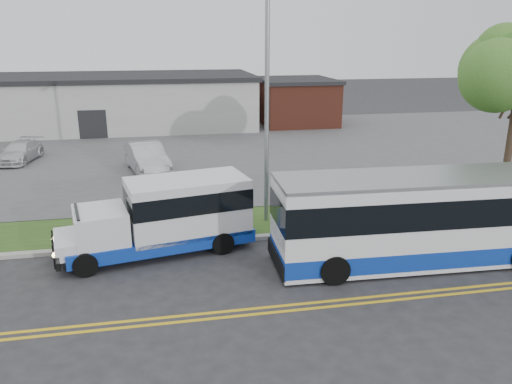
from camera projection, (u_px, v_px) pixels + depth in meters
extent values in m
plane|color=#28282B|center=(199.00, 256.00, 17.47)|extent=(140.00, 140.00, 0.00)
cube|color=gold|center=(210.00, 313.00, 13.86)|extent=(70.00, 0.12, 0.01)
cube|color=gold|center=(211.00, 319.00, 13.58)|extent=(70.00, 0.12, 0.01)
cube|color=#9E9B93|center=(197.00, 242.00, 18.48)|extent=(80.00, 0.30, 0.15)
cube|color=#2B4517|center=(193.00, 225.00, 20.17)|extent=(80.00, 3.30, 0.10)
cube|color=#4C4C4F|center=(179.00, 150.00, 33.39)|extent=(80.00, 25.00, 0.10)
cube|color=#9E9E99|center=(99.00, 104.00, 41.10)|extent=(25.00, 10.00, 4.00)
cube|color=black|center=(96.00, 77.00, 40.45)|extent=(25.40, 10.40, 0.35)
cube|color=black|center=(93.00, 125.00, 36.73)|extent=(2.00, 0.15, 2.20)
cube|color=brown|center=(296.00, 103.00, 43.18)|extent=(6.00, 7.00, 3.60)
cube|color=black|center=(296.00, 80.00, 42.60)|extent=(6.30, 7.30, 0.30)
cylinder|color=#37271E|center=(509.00, 152.00, 22.05)|extent=(0.32, 0.32, 4.76)
cylinder|color=gray|center=(267.00, 104.00, 19.18)|extent=(0.18, 0.18, 9.50)
cube|color=#0E329D|center=(161.00, 238.00, 17.70)|extent=(6.71, 3.39, 0.47)
cube|color=silver|center=(188.00, 205.00, 17.75)|extent=(4.49, 2.94, 1.98)
cube|color=black|center=(187.00, 197.00, 17.65)|extent=(4.52, 2.98, 0.71)
cube|color=silver|center=(101.00, 226.00, 16.76)|extent=(2.06, 2.32, 1.13)
cube|color=black|center=(78.00, 223.00, 16.45)|extent=(0.44, 1.77, 0.85)
cube|color=silver|center=(70.00, 243.00, 16.53)|extent=(1.30, 2.08, 0.52)
cube|color=black|center=(57.00, 253.00, 16.46)|extent=(0.52, 1.92, 0.47)
sphere|color=#FFD88C|center=(55.00, 255.00, 15.75)|extent=(0.22, 0.22, 0.19)
sphere|color=#FFD88C|center=(54.00, 239.00, 17.00)|extent=(0.22, 0.22, 0.19)
cylinder|color=black|center=(85.00, 265.00, 15.88)|extent=(0.83, 0.41, 0.79)
cylinder|color=black|center=(81.00, 242.00, 17.68)|extent=(0.83, 0.41, 0.79)
cylinder|color=black|center=(223.00, 243.00, 17.55)|extent=(0.83, 0.41, 0.79)
cylinder|color=black|center=(206.00, 224.00, 19.34)|extent=(0.83, 0.41, 0.79)
cube|color=white|center=(436.00, 218.00, 16.73)|extent=(10.92, 2.81, 2.86)
cube|color=#0E329D|center=(433.00, 245.00, 17.02)|extent=(10.94, 2.83, 0.59)
cube|color=black|center=(437.00, 203.00, 16.57)|extent=(10.96, 2.85, 0.94)
cube|color=black|center=(279.00, 217.00, 15.82)|extent=(0.17, 2.27, 1.58)
cube|color=black|center=(276.00, 258.00, 16.24)|extent=(0.20, 2.47, 0.49)
cube|color=gray|center=(440.00, 176.00, 16.30)|extent=(10.92, 2.81, 0.12)
cylinder|color=black|center=(334.00, 270.00, 15.37)|extent=(0.96, 0.35, 0.95)
cylinder|color=black|center=(314.00, 241.00, 17.57)|extent=(0.96, 0.35, 0.95)
cylinder|color=black|center=(481.00, 230.00, 18.52)|extent=(0.96, 0.35, 0.95)
imported|color=#A8A9AF|center=(147.00, 158.00, 27.64)|extent=(2.80, 5.18, 1.62)
imported|color=silver|center=(20.00, 152.00, 30.09)|extent=(2.32, 4.31, 1.19)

